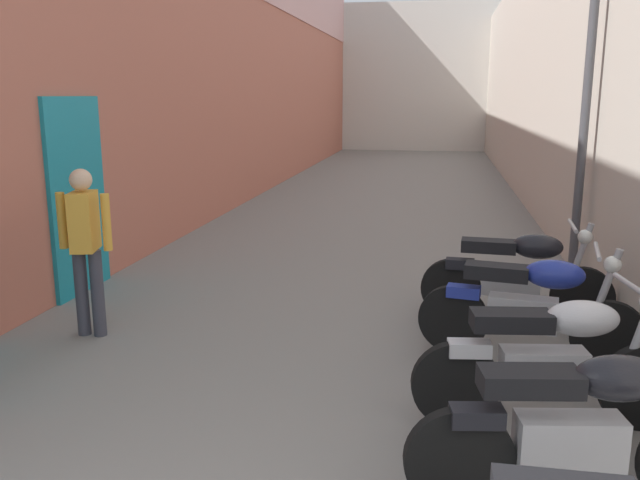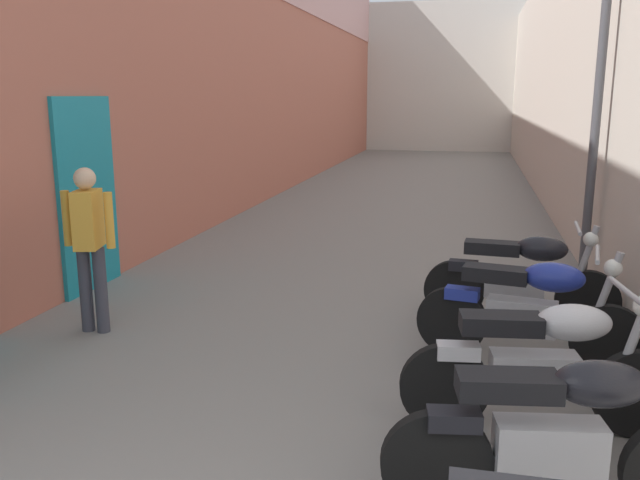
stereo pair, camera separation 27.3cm
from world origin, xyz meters
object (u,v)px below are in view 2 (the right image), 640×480
Objects in this scene: motorcycle_fourth at (530,308)px; pedestrian_further_down at (89,238)px; motorcycle_second at (562,433)px; street_lamp at (595,35)px; motorcycle_third at (544,362)px; motorcycle_fifth at (521,276)px.

motorcycle_fourth is 3.98m from pedestrian_further_down.
motorcycle_second and motorcycle_fourth have the same top height.
street_lamp is (0.70, 4.52, 2.34)m from motorcycle_second.
street_lamp is at bearing 78.88° from motorcycle_third.
motorcycle_fifth is at bearing 15.47° from pedestrian_further_down.
motorcycle_fourth is 0.38× the size of street_lamp.
motorcycle_fifth is (0.00, 2.16, 0.00)m from motorcycle_third.
motorcycle_fourth and motorcycle_fifth have the same top height.
motorcycle_fifth is 1.18× the size of pedestrian_further_down.
motorcycle_fifth is at bearing 90.00° from motorcycle_third.
motorcycle_third is at bearing -15.10° from pedestrian_further_down.
pedestrian_further_down is (-3.96, -1.09, 0.42)m from motorcycle_fifth.
motorcycle_fourth is at bearing 1.21° from pedestrian_further_down.
motorcycle_second is at bearing -90.00° from motorcycle_fifth.
motorcycle_third is 1.15m from motorcycle_fourth.
street_lamp is at bearing 63.57° from motorcycle_fifth.
motorcycle_fourth is at bearing 90.00° from motorcycle_second.
motorcycle_second is 0.38× the size of street_lamp.
motorcycle_third is 4.33m from street_lamp.
motorcycle_second is at bearing -98.84° from street_lamp.
pedestrian_further_down is at bearing -151.69° from street_lamp.
motorcycle_fifth is 4.13m from pedestrian_further_down.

